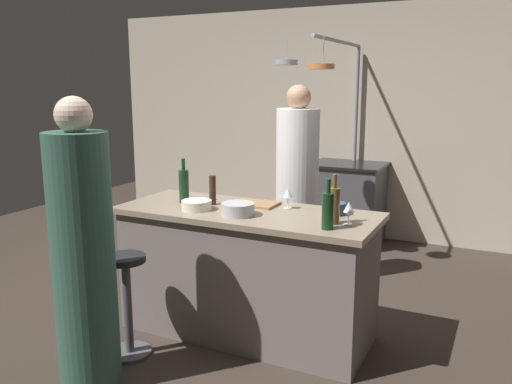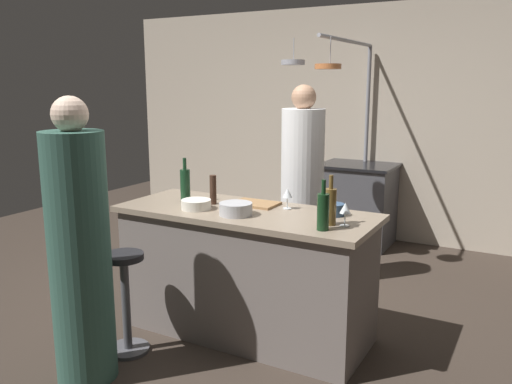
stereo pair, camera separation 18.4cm
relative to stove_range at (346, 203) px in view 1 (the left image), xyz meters
name	(u,v)px [view 1 (the left image)]	position (x,y,z in m)	size (l,w,h in m)	color
ground_plane	(247,332)	(0.00, -2.45, -0.45)	(9.00, 9.00, 0.00)	#382D26
back_wall	(359,123)	(0.00, 0.40, 0.85)	(6.40, 0.16, 2.60)	#BCAD99
kitchen_island	(247,272)	(0.00, -2.45, 0.01)	(1.80, 0.72, 0.90)	slate
stove_range	(346,203)	(0.00, 0.00, 0.00)	(0.80, 0.64, 0.89)	#47474C
chef	(297,194)	(-0.05, -1.38, 0.36)	(0.37, 0.37, 1.74)	white
bar_stool_left	(127,301)	(-0.55, -3.07, -0.07)	(0.28, 0.28, 0.68)	#4C4C51
guest_left	(83,256)	(-0.55, -3.42, 0.34)	(0.36, 0.36, 1.69)	#33594C
overhead_pot_rack	(333,96)	(-0.05, -0.45, 1.18)	(0.57, 1.49, 2.17)	gray
potted_plant	(157,217)	(-1.88, -0.97, -0.15)	(0.36, 0.36, 0.52)	brown
cutting_board	(255,204)	(-0.02, -2.28, 0.46)	(0.32, 0.22, 0.02)	#997047
pepper_mill	(213,190)	(-0.30, -2.40, 0.56)	(0.05, 0.05, 0.21)	#382319
wine_bottle_amber	(334,205)	(0.64, -2.52, 0.57)	(0.07, 0.07, 0.31)	brown
wine_bottle_green	(184,185)	(-0.52, -2.43, 0.58)	(0.07, 0.07, 0.32)	#193D23
wine_bottle_red	(328,210)	(0.65, -2.66, 0.57)	(0.07, 0.07, 0.30)	#143319
wine_glass_near_right_guest	(288,194)	(0.23, -2.28, 0.56)	(0.07, 0.07, 0.15)	silver
wine_glass_by_chef	(349,208)	(0.73, -2.51, 0.56)	(0.07, 0.07, 0.15)	silver
mixing_bowl_ceramic	(197,205)	(-0.31, -2.59, 0.49)	(0.21, 0.21, 0.07)	silver
mixing_bowl_steel	(238,209)	(0.01, -2.60, 0.49)	(0.22, 0.22, 0.08)	#B7B7BC
mixing_bowl_blue	(335,209)	(0.58, -2.29, 0.49)	(0.14, 0.14, 0.08)	#334C6B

